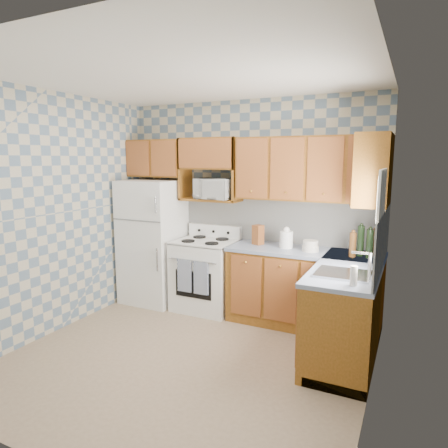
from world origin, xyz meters
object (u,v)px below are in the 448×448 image
(microwave, at_px, (215,189))
(electric_kettle, at_px, (286,240))
(refrigerator, at_px, (153,241))
(stove_body, at_px, (206,275))

(microwave, distance_m, electric_kettle, 1.14)
(refrigerator, bearing_deg, electric_kettle, 1.92)
(refrigerator, xyz_separation_m, microwave, (0.89, 0.14, 0.74))
(refrigerator, height_order, electric_kettle, refrigerator)
(stove_body, bearing_deg, refrigerator, -178.22)
(refrigerator, distance_m, microwave, 1.17)
(refrigerator, distance_m, stove_body, 0.89)
(stove_body, bearing_deg, microwave, 55.36)
(refrigerator, relative_size, stove_body, 1.87)
(refrigerator, height_order, stove_body, refrigerator)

